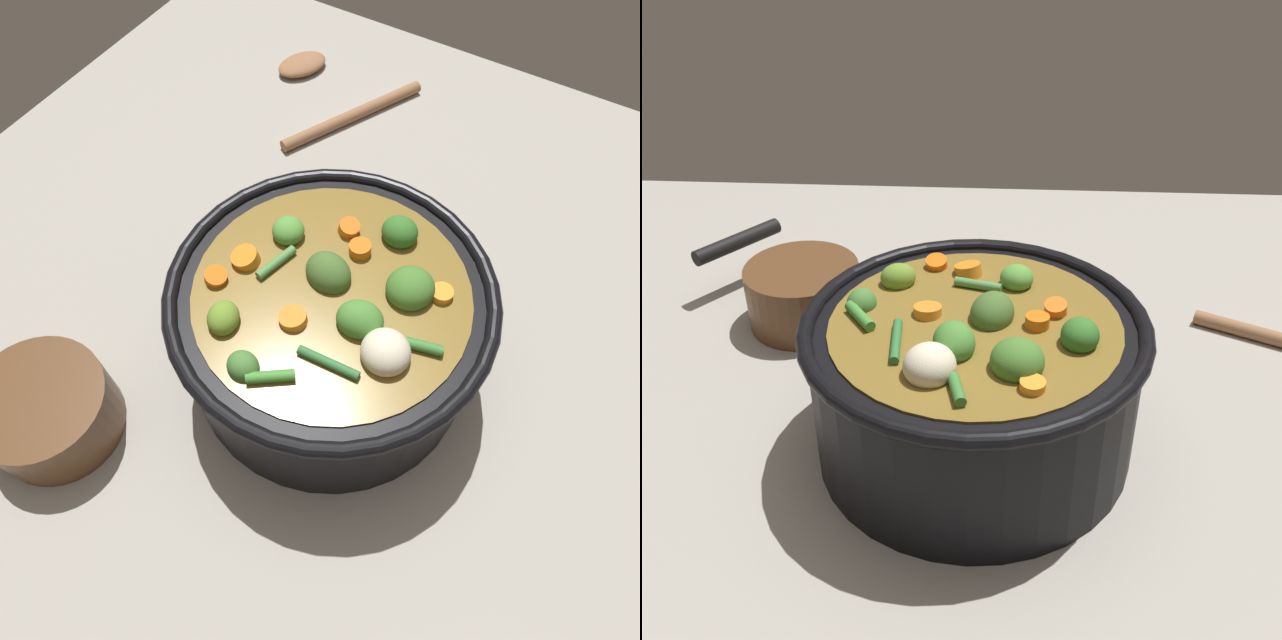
{
  "view_description": "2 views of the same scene",
  "coord_description": "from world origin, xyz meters",
  "views": [
    {
      "loc": [
        0.23,
        0.13,
        0.53
      ],
      "look_at": [
        0.02,
        -0.0,
        0.11
      ],
      "focal_mm": 32.16,
      "sensor_mm": 36.0,
      "label": 1
    },
    {
      "loc": [
        -0.02,
        0.52,
        0.48
      ],
      "look_at": [
        0.01,
        -0.01,
        0.13
      ],
      "focal_mm": 44.15,
      "sensor_mm": 36.0,
      "label": 2
    }
  ],
  "objects": [
    {
      "name": "small_saucepan",
      "position": [
        0.2,
        -0.19,
        0.03
      ],
      "size": [
        0.19,
        0.18,
        0.07
      ],
      "color": "brown",
      "rests_on": "ground_plane"
    },
    {
      "name": "ground_plane",
      "position": [
        0.0,
        0.0,
        0.0
      ],
      "size": [
        1.1,
        1.1,
        0.0
      ],
      "primitive_type": "plane",
      "color": "#9E998E"
    },
    {
      "name": "cooking_pot",
      "position": [
        0.0,
        0.0,
        0.07
      ],
      "size": [
        0.29,
        0.29,
        0.15
      ],
      "color": "black",
      "rests_on": "ground_plane"
    }
  ]
}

